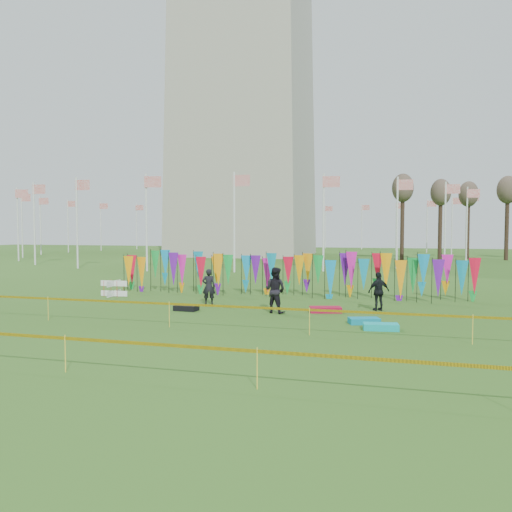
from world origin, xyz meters
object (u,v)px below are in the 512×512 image
(kite_bag_black, at_px, (186,308))
(person_mid, at_px, (275,290))
(kite_bag_teal, at_px, (381,327))
(box_kite, at_px, (114,288))
(person_left, at_px, (209,287))
(kite_bag_turquoise, at_px, (364,321))
(kite_bag_red, at_px, (325,310))
(person_right, at_px, (379,291))

(kite_bag_black, bearing_deg, person_mid, 7.07)
(person_mid, bearing_deg, kite_bag_teal, 167.30)
(kite_bag_black, bearing_deg, box_kite, 149.52)
(person_left, height_order, person_mid, person_mid)
(box_kite, xyz_separation_m, person_left, (5.66, -1.27, 0.40))
(kite_bag_turquoise, relative_size, kite_bag_red, 0.85)
(kite_bag_teal, bearing_deg, person_mid, 150.16)
(box_kite, xyz_separation_m, kite_bag_black, (5.37, -3.16, -0.30))
(kite_bag_red, xyz_separation_m, kite_bag_black, (-5.72, -1.11, -0.01))
(person_right, bearing_deg, kite_bag_black, -15.06)
(kite_bag_turquoise, bearing_deg, person_mid, 158.15)
(person_mid, bearing_deg, kite_bag_red, -144.86)
(box_kite, bearing_deg, kite_bag_turquoise, -18.07)
(box_kite, height_order, person_right, person_right)
(person_mid, xyz_separation_m, kite_bag_turquoise, (3.66, -1.47, -0.83))
(person_left, bearing_deg, kite_bag_turquoise, 140.41)
(person_mid, xyz_separation_m, kite_bag_red, (1.98, 0.64, -0.82))
(person_left, height_order, kite_bag_teal, person_left)
(person_left, distance_m, kite_bag_turquoise, 7.71)
(person_mid, relative_size, kite_bag_teal, 1.61)
(person_left, xyz_separation_m, person_right, (7.52, 0.27, -0.00))
(person_mid, relative_size, person_right, 1.15)
(person_mid, distance_m, kite_bag_teal, 4.99)
(person_left, bearing_deg, kite_bag_red, 154.34)
(kite_bag_red, bearing_deg, person_mid, -162.01)
(person_mid, height_order, kite_bag_teal, person_mid)
(person_left, relative_size, kite_bag_teal, 1.40)
(kite_bag_black, distance_m, kite_bag_teal, 8.25)
(kite_bag_red, relative_size, kite_bag_black, 1.32)
(kite_bag_turquoise, relative_size, kite_bag_black, 1.12)
(person_mid, distance_m, kite_bag_turquoise, 4.03)
(kite_bag_turquoise, bearing_deg, kite_bag_teal, -58.04)
(kite_bag_turquoise, xyz_separation_m, kite_bag_red, (-1.68, 2.11, 0.01))
(person_left, relative_size, person_mid, 0.87)
(person_right, bearing_deg, person_mid, -7.91)
(person_left, bearing_deg, person_mid, 140.09)
(kite_bag_black, bearing_deg, person_right, 15.46)
(person_mid, height_order, kite_bag_red, person_mid)
(box_kite, xyz_separation_m, kite_bag_red, (11.08, -2.05, -0.30))
(box_kite, height_order, person_left, person_left)
(kite_bag_teal, bearing_deg, kite_bag_black, 166.07)
(person_right, bearing_deg, person_left, -28.48)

